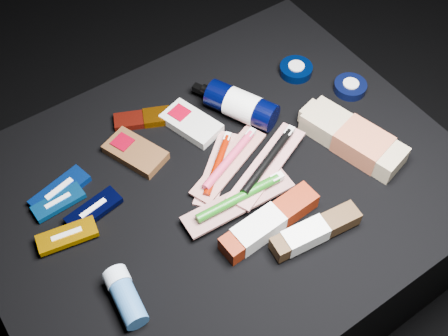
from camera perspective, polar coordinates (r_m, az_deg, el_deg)
ground at (r=1.52m, az=-0.25°, el=-9.90°), size 3.00×3.00×0.00m
cloth_table at (r=1.34m, az=-0.29°, el=-6.13°), size 0.98×0.78×0.40m
luna_bar_0 at (r=1.19m, az=-16.33°, el=-2.24°), size 0.13×0.07×0.02m
luna_bar_1 at (r=1.18m, az=-16.47°, el=-3.35°), size 0.11×0.04×0.01m
luna_bar_2 at (r=1.15m, az=-13.10°, el=-4.17°), size 0.12×0.06×0.02m
luna_bar_3 at (r=1.12m, az=-15.64°, el=-6.65°), size 0.12×0.06×0.02m
clif_bar_0 at (r=1.22m, az=-9.18°, el=1.70°), size 0.11×0.15×0.02m
clif_bar_1 at (r=1.26m, az=-3.53°, el=4.68°), size 0.10×0.15×0.02m
power_bar at (r=1.28m, az=-7.53°, el=5.06°), size 0.15×0.10×0.02m
lotion_bottle at (r=1.26m, az=1.76°, el=6.38°), size 0.13×0.20×0.07m
cream_tin_upper at (r=1.38m, az=7.32°, el=9.90°), size 0.08×0.08×0.02m
cream_tin_lower at (r=1.36m, az=12.69°, el=8.05°), size 0.08×0.08×0.02m
bodywash_bottle at (r=1.24m, az=13.12°, el=2.83°), size 0.13×0.25×0.05m
deodorant_stick at (r=1.04m, az=-10.00°, el=-12.69°), size 0.06×0.11×0.05m
toothbrush_pack_0 at (r=1.18m, az=-0.65°, el=0.21°), size 0.18×0.16×0.02m
toothbrush_pack_1 at (r=1.18m, az=0.58°, el=0.75°), size 0.22×0.13×0.02m
toothbrush_pack_2 at (r=1.12m, az=1.62°, el=-3.19°), size 0.24×0.07×0.03m
toothbrush_pack_3 at (r=1.16m, az=4.50°, el=0.60°), size 0.24×0.14×0.03m
toothpaste_carton_red at (r=1.09m, az=4.25°, el=-5.77°), size 0.22×0.06×0.04m
toothpaste_carton_green at (r=1.09m, az=8.91°, el=-6.51°), size 0.19×0.06×0.04m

